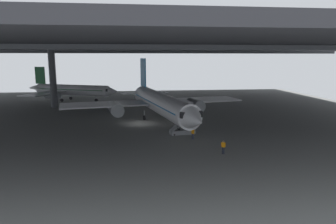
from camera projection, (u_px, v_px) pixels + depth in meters
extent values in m
plane|color=slate|center=(140.00, 124.00, 55.21)|extent=(110.00, 110.00, 0.00)
cylinder|color=#4C4F54|center=(53.00, 79.00, 72.06)|extent=(1.56, 1.56, 13.59)
cube|color=#38383D|center=(137.00, 46.00, 66.14)|extent=(121.00, 99.00, 1.20)
cube|color=#4C4F54|center=(141.00, 47.00, 42.14)|extent=(115.50, 0.50, 0.70)
cube|color=#4C4F54|center=(136.00, 52.00, 82.44)|extent=(115.50, 0.50, 0.70)
cylinder|color=white|center=(161.00, 103.00, 55.91)|extent=(9.23, 28.34, 3.78)
cone|color=white|center=(195.00, 120.00, 41.17)|extent=(4.52, 5.17, 3.70)
cube|color=black|center=(189.00, 113.00, 43.32)|extent=(3.67, 3.22, 0.83)
cone|color=white|center=(141.00, 92.00, 70.59)|extent=(4.33, 6.55, 3.21)
cube|color=#1972B2|center=(143.00, 73.00, 67.55)|extent=(1.04, 4.09, 6.18)
cube|color=white|center=(156.00, 92.00, 68.18)|extent=(5.32, 3.97, 0.16)
cube|color=white|center=(133.00, 93.00, 66.55)|extent=(5.32, 3.97, 0.16)
cube|color=white|center=(200.00, 100.00, 63.26)|extent=(16.83, 9.83, 0.24)
cylinder|color=#9EA3A8|center=(195.00, 105.00, 60.88)|extent=(3.26, 5.27, 2.34)
cube|color=white|center=(104.00, 104.00, 57.22)|extent=(16.83, 9.83, 0.24)
cylinder|color=#9EA3A8|center=(116.00, 109.00, 56.00)|extent=(3.26, 5.27, 2.34)
cube|color=#1972B2|center=(161.00, 102.00, 55.86)|extent=(8.90, 26.34, 0.16)
cylinder|color=#9EA3A8|center=(179.00, 126.00, 47.49)|extent=(0.20, 0.20, 1.15)
cylinder|color=black|center=(179.00, 131.00, 47.63)|extent=(0.47, 0.94, 0.90)
cylinder|color=#9EA3A8|center=(169.00, 112.00, 59.64)|extent=(0.20, 0.20, 1.15)
cylinder|color=black|center=(169.00, 116.00, 59.78)|extent=(0.47, 0.94, 0.90)
cylinder|color=#9EA3A8|center=(144.00, 114.00, 58.11)|extent=(0.20, 0.20, 1.15)
cylinder|color=black|center=(144.00, 118.00, 58.25)|extent=(0.47, 0.94, 0.90)
cube|color=slate|center=(182.00, 132.00, 47.65)|extent=(4.06, 2.23, 0.70)
cube|color=slate|center=(182.00, 120.00, 47.33)|extent=(3.76, 1.98, 3.07)
cube|color=slate|center=(193.00, 110.00, 47.60)|extent=(1.33, 1.49, 0.12)
cylinder|color=black|center=(192.00, 106.00, 48.08)|extent=(0.06, 0.06, 1.00)
cylinder|color=black|center=(195.00, 108.00, 46.96)|extent=(0.06, 0.06, 1.00)
cylinder|color=black|center=(190.00, 131.00, 48.83)|extent=(0.32, 0.18, 0.30)
cylinder|color=black|center=(193.00, 133.00, 47.52)|extent=(0.32, 0.18, 0.30)
cylinder|color=black|center=(171.00, 133.00, 47.86)|extent=(0.32, 0.18, 0.30)
cylinder|color=black|center=(174.00, 135.00, 46.55)|extent=(0.32, 0.18, 0.30)
cylinder|color=#232838|center=(224.00, 151.00, 37.74)|extent=(0.14, 0.14, 0.85)
cylinder|color=#232838|center=(222.00, 151.00, 37.79)|extent=(0.14, 0.14, 0.85)
cube|color=orange|center=(223.00, 145.00, 37.63)|extent=(0.42, 0.35, 0.61)
cylinder|color=orange|center=(225.00, 145.00, 37.56)|extent=(0.09, 0.09, 0.58)
cylinder|color=orange|center=(221.00, 145.00, 37.70)|extent=(0.09, 0.09, 0.58)
sphere|color=tan|center=(223.00, 142.00, 37.56)|extent=(0.23, 0.23, 0.23)
cylinder|color=#232838|center=(192.00, 136.00, 44.52)|extent=(0.14, 0.14, 0.85)
cylinder|color=#232838|center=(193.00, 137.00, 44.40)|extent=(0.14, 0.14, 0.85)
cube|color=orange|center=(193.00, 132.00, 44.33)|extent=(0.40, 0.42, 0.60)
cylinder|color=orange|center=(192.00, 131.00, 44.48)|extent=(0.09, 0.09, 0.57)
cylinder|color=orange|center=(194.00, 132.00, 44.16)|extent=(0.09, 0.09, 0.57)
sphere|color=tan|center=(193.00, 129.00, 44.25)|extent=(0.23, 0.23, 0.23)
cylinder|color=white|center=(72.00, 90.00, 83.05)|extent=(20.74, 11.33, 2.87)
cone|color=white|center=(112.00, 91.00, 79.59)|extent=(4.30, 3.97, 2.82)
cube|color=black|center=(106.00, 90.00, 80.05)|extent=(2.83, 3.05, 0.63)
cone|color=white|center=(36.00, 88.00, 86.45)|extent=(5.19, 4.10, 2.44)
cube|color=#19592D|center=(40.00, 75.00, 85.31)|extent=(2.96, 1.49, 4.70)
cube|color=white|center=(48.00, 87.00, 87.57)|extent=(3.63, 4.30, 0.16)
cube|color=white|center=(38.00, 88.00, 83.78)|extent=(3.63, 4.30, 0.16)
cube|color=white|center=(77.00, 88.00, 91.10)|extent=(9.66, 13.10, 0.24)
cylinder|color=#9EA3A8|center=(79.00, 90.00, 89.38)|extent=(4.14, 3.15, 1.78)
cube|color=white|center=(43.00, 94.00, 77.09)|extent=(9.66, 13.10, 0.24)
cylinder|color=#9EA3A8|center=(52.00, 95.00, 78.08)|extent=(4.14, 3.15, 1.78)
cube|color=#19592D|center=(72.00, 89.00, 83.01)|extent=(19.33, 10.75, 0.16)
cylinder|color=#9EA3A8|center=(96.00, 97.00, 81.29)|extent=(0.20, 0.20, 1.15)
cylinder|color=black|center=(96.00, 100.00, 81.43)|extent=(0.94, 0.64, 0.90)
cylinder|color=#9EA3A8|center=(71.00, 95.00, 85.88)|extent=(0.20, 0.20, 1.15)
cylinder|color=black|center=(71.00, 98.00, 86.02)|extent=(0.94, 0.64, 0.90)
cylinder|color=#9EA3A8|center=(62.00, 97.00, 82.04)|extent=(0.20, 0.20, 1.15)
cylinder|color=black|center=(62.00, 100.00, 82.19)|extent=(0.94, 0.64, 0.90)
cube|color=yellow|center=(175.00, 111.00, 65.20)|extent=(1.65, 2.41, 0.70)
cylinder|color=black|center=(179.00, 113.00, 64.70)|extent=(0.27, 0.47, 0.44)
cylinder|color=black|center=(174.00, 113.00, 64.33)|extent=(0.27, 0.47, 0.44)
cylinder|color=black|center=(176.00, 111.00, 66.18)|extent=(0.27, 0.47, 0.44)
cylinder|color=black|center=(172.00, 112.00, 65.82)|extent=(0.27, 0.47, 0.44)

